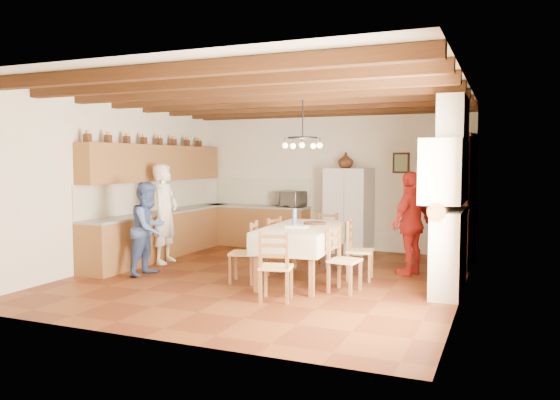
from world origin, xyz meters
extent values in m
cube|color=#52220F|center=(0.00, 0.00, -0.01)|extent=(6.00, 6.50, 0.02)
cube|color=silver|center=(0.00, 0.00, 3.01)|extent=(6.00, 6.50, 0.02)
cube|color=#EDE2C7|center=(0.00, 3.26, 1.50)|extent=(6.00, 0.02, 3.00)
cube|color=#EDE2C7|center=(0.00, -3.26, 1.50)|extent=(6.00, 0.02, 3.00)
cube|color=#EDE2C7|center=(-3.01, 0.00, 1.50)|extent=(0.02, 6.50, 3.00)
cube|color=#EDE2C7|center=(3.01, 0.00, 1.50)|extent=(0.02, 6.50, 3.00)
cube|color=brown|center=(-2.70, 1.05, 0.43)|extent=(0.60, 4.30, 0.86)
cube|color=brown|center=(-1.55, 2.95, 0.43)|extent=(2.30, 0.60, 0.86)
cube|color=slate|center=(-2.70, 1.05, 0.88)|extent=(0.62, 4.30, 0.04)
cube|color=slate|center=(-1.55, 2.95, 0.88)|extent=(2.34, 0.62, 0.04)
cube|color=beige|center=(-2.98, 1.05, 1.20)|extent=(0.03, 4.30, 0.60)
cube|color=beige|center=(-1.55, 3.23, 1.20)|extent=(2.30, 0.03, 0.60)
cube|color=brown|center=(-2.83, 1.05, 1.85)|extent=(0.35, 4.20, 0.70)
cube|color=black|center=(1.55, 3.23, 1.85)|extent=(0.34, 0.03, 0.42)
cube|color=silver|center=(0.55, 2.91, 0.87)|extent=(0.93, 0.79, 1.74)
cube|color=beige|center=(0.61, -0.01, 0.85)|extent=(1.13, 2.06, 0.05)
cube|color=brown|center=(0.24, -0.93, 0.41)|extent=(0.07, 0.07, 0.83)
cube|color=brown|center=(1.07, -0.88, 0.41)|extent=(0.07, 0.07, 0.83)
cube|color=brown|center=(0.14, 0.86, 0.41)|extent=(0.07, 0.07, 0.83)
cube|color=brown|center=(0.97, 0.90, 0.41)|extent=(0.07, 0.07, 0.83)
torus|color=black|center=(0.61, -0.01, 2.25)|extent=(0.47, 0.47, 0.03)
imported|color=white|center=(-2.27, 0.47, 0.92)|extent=(0.53, 0.72, 1.84)
imported|color=#425B9C|center=(-1.92, -0.52, 0.77)|extent=(0.59, 0.75, 1.55)
imported|color=red|center=(2.10, 1.16, 0.86)|extent=(0.78, 1.09, 1.72)
imported|color=silver|center=(-0.76, 2.95, 1.07)|extent=(0.70, 0.57, 0.33)
imported|color=#3B1C13|center=(0.48, 2.91, 1.90)|extent=(0.37, 0.37, 0.32)
camera|label=1|loc=(3.55, -7.97, 1.91)|focal=35.00mm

